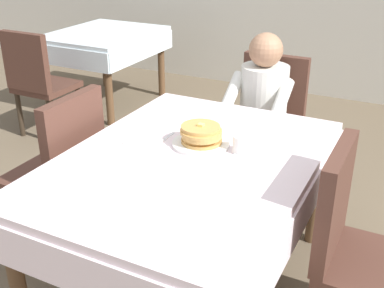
# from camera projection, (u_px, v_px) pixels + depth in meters

# --- Properties ---
(ground_plane) EXTENTS (14.00, 14.00, 0.00)m
(ground_plane) POSITION_uv_depth(u_px,v_px,m) (189.00, 284.00, 2.54)
(ground_plane) COLOR brown
(dining_table_main) EXTENTS (1.12, 1.52, 0.74)m
(dining_table_main) POSITION_uv_depth(u_px,v_px,m) (188.00, 175.00, 2.26)
(dining_table_main) COLOR silver
(dining_table_main) RESTS_ON ground
(chair_diner) EXTENTS (0.44, 0.45, 0.93)m
(chair_diner) POSITION_uv_depth(u_px,v_px,m) (267.00, 117.00, 3.26)
(chair_diner) COLOR #4C2D23
(chair_diner) RESTS_ON ground
(diner_person) EXTENTS (0.40, 0.43, 1.12)m
(diner_person) POSITION_uv_depth(u_px,v_px,m) (261.00, 104.00, 3.08)
(diner_person) COLOR silver
(diner_person) RESTS_ON ground
(chair_left_side) EXTENTS (0.45, 0.44, 0.93)m
(chair_left_side) POSITION_uv_depth(u_px,v_px,m) (63.00, 164.00, 2.63)
(chair_left_side) COLOR #4C2D23
(chair_left_side) RESTS_ON ground
(chair_right_side) EXTENTS (0.45, 0.44, 0.93)m
(chair_right_side) POSITION_uv_depth(u_px,v_px,m) (354.00, 241.00, 2.00)
(chair_right_side) COLOR #4C2D23
(chair_right_side) RESTS_ON ground
(plate_breakfast) EXTENTS (0.28, 0.28, 0.02)m
(plate_breakfast) POSITION_uv_depth(u_px,v_px,m) (201.00, 144.00, 2.35)
(plate_breakfast) COLOR white
(plate_breakfast) RESTS_ON dining_table_main
(breakfast_stack) EXTENTS (0.20, 0.21, 0.10)m
(breakfast_stack) POSITION_uv_depth(u_px,v_px,m) (201.00, 134.00, 2.32)
(breakfast_stack) COLOR tan
(breakfast_stack) RESTS_ON plate_breakfast
(cup_coffee) EXTENTS (0.11, 0.08, 0.08)m
(cup_coffee) POSITION_uv_depth(u_px,v_px,m) (241.00, 144.00, 2.26)
(cup_coffee) COLOR white
(cup_coffee) RESTS_ON dining_table_main
(fork_left_of_plate) EXTENTS (0.02, 0.18, 0.00)m
(fork_left_of_plate) POSITION_uv_depth(u_px,v_px,m) (165.00, 139.00, 2.41)
(fork_left_of_plate) COLOR silver
(fork_left_of_plate) RESTS_ON dining_table_main
(knife_right_of_plate) EXTENTS (0.02, 0.20, 0.00)m
(knife_right_of_plate) POSITION_uv_depth(u_px,v_px,m) (236.00, 154.00, 2.25)
(knife_right_of_plate) COLOR silver
(knife_right_of_plate) RESTS_ON dining_table_main
(spoon_near_edge) EXTENTS (0.15, 0.03, 0.00)m
(spoon_near_edge) POSITION_uv_depth(u_px,v_px,m) (164.00, 176.00, 2.06)
(spoon_near_edge) COLOR silver
(spoon_near_edge) RESTS_ON dining_table_main
(napkin_folded) EXTENTS (0.17, 0.13, 0.01)m
(napkin_folded) POSITION_uv_depth(u_px,v_px,m) (143.00, 142.00, 2.37)
(napkin_folded) COLOR white
(napkin_folded) RESTS_ON dining_table_main
(background_table_far) EXTENTS (0.92, 1.12, 0.74)m
(background_table_far) POSITION_uv_depth(u_px,v_px,m) (104.00, 44.00, 4.78)
(background_table_far) COLOR silver
(background_table_far) RESTS_ON ground
(background_chair_empty) EXTENTS (0.44, 0.45, 0.93)m
(background_chair_empty) POSITION_uv_depth(u_px,v_px,m) (37.00, 78.00, 4.05)
(background_chair_empty) COLOR #4C2D23
(background_chair_empty) RESTS_ON ground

